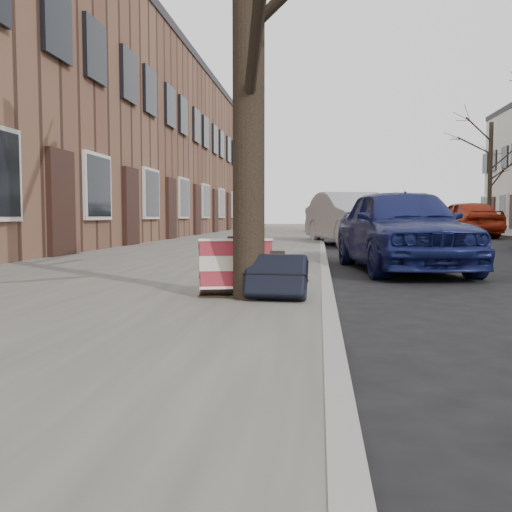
# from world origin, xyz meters

# --- Properties ---
(ground) EXTENTS (120.00, 120.00, 0.00)m
(ground) POSITION_xyz_m (0.00, 0.00, 0.00)
(ground) COLOR black
(ground) RESTS_ON ground
(near_sidewalk) EXTENTS (5.00, 70.00, 0.12)m
(near_sidewalk) POSITION_xyz_m (-3.70, 15.00, 0.06)
(near_sidewalk) COLOR slate
(near_sidewalk) RESTS_ON ground
(house_near) EXTENTS (6.80, 40.00, 7.00)m
(house_near) POSITION_xyz_m (-9.60, 16.00, 3.50)
(house_near) COLOR brown
(house_near) RESTS_ON ground
(dirt_patch) EXTENTS (0.85, 0.85, 0.02)m
(dirt_patch) POSITION_xyz_m (-2.00, 1.20, 0.13)
(dirt_patch) COLOR black
(dirt_patch) RESTS_ON near_sidewalk
(suitcase_red) EXTENTS (0.74, 0.52, 0.52)m
(suitcase_red) POSITION_xyz_m (-2.11, 0.99, 0.38)
(suitcase_red) COLOR maroon
(suitcase_red) RESTS_ON near_sidewalk
(suitcase_navy) EXTENTS (0.57, 0.37, 0.43)m
(suitcase_navy) POSITION_xyz_m (-1.71, 0.69, 0.33)
(suitcase_navy) COLOR black
(suitcase_navy) RESTS_ON near_sidewalk
(car_near_front) EXTENTS (2.09, 4.10, 1.34)m
(car_near_front) POSITION_xyz_m (-0.05, 4.92, 0.67)
(car_near_front) COLOR navy
(car_near_front) RESTS_ON ground
(car_near_mid) EXTENTS (2.86, 5.03, 1.57)m
(car_near_mid) POSITION_xyz_m (-0.39, 12.65, 0.78)
(car_near_mid) COLOR #B6B8BE
(car_near_mid) RESTS_ON ground
(car_near_back) EXTENTS (3.76, 5.70, 1.46)m
(car_near_back) POSITION_xyz_m (-0.13, 21.53, 0.73)
(car_near_back) COLOR #3C3B41
(car_near_back) RESTS_ON ground
(car_far_back) EXTENTS (2.33, 4.58, 1.49)m
(car_far_back) POSITION_xyz_m (4.52, 19.60, 0.75)
(car_far_back) COLOR maroon
(car_far_back) RESTS_ON ground
(tree_far_c) EXTENTS (0.21, 0.21, 5.43)m
(tree_far_c) POSITION_xyz_m (7.20, 25.72, 2.84)
(tree_far_c) COLOR black
(tree_far_c) RESTS_ON far_sidewalk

